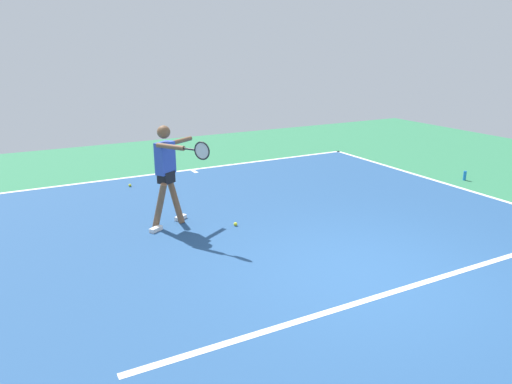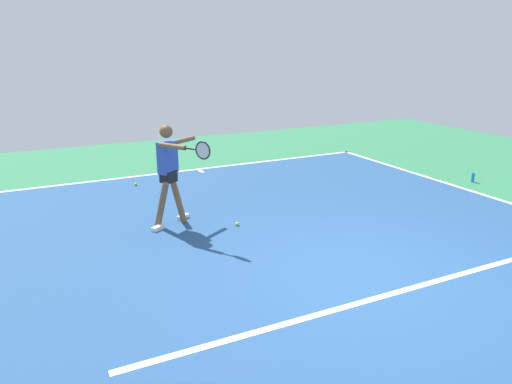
% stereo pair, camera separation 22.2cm
% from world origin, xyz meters
% --- Properties ---
extents(ground_plane, '(22.05, 22.05, 0.00)m').
position_xyz_m(ground_plane, '(0.00, 0.00, 0.00)').
color(ground_plane, '#2D754C').
extents(court_surface, '(9.36, 13.43, 0.00)m').
position_xyz_m(court_surface, '(0.00, 0.00, 0.00)').
color(court_surface, navy).
rests_on(court_surface, ground_plane).
extents(court_line_baseline_near, '(9.36, 0.10, 0.01)m').
position_xyz_m(court_line_baseline_near, '(0.00, -6.67, 0.00)').
color(court_line_baseline_near, white).
rests_on(court_line_baseline_near, ground_plane).
extents(court_line_service, '(7.02, 0.10, 0.01)m').
position_xyz_m(court_line_service, '(0.00, 0.52, 0.00)').
color(court_line_service, white).
rests_on(court_line_service, ground_plane).
extents(court_line_centre_mark, '(0.10, 0.30, 0.01)m').
position_xyz_m(court_line_centre_mark, '(0.00, -6.47, 0.00)').
color(court_line_centre_mark, white).
rests_on(court_line_centre_mark, ground_plane).
extents(tennis_player, '(1.04, 1.39, 1.77)m').
position_xyz_m(tennis_player, '(1.75, -3.12, 1.01)').
color(tennis_player, brown).
rests_on(tennis_player, ground_plane).
extents(tennis_ball_by_sideline, '(0.07, 0.07, 0.07)m').
position_xyz_m(tennis_ball_by_sideline, '(1.76, -5.88, 0.03)').
color(tennis_ball_by_sideline, yellow).
rests_on(tennis_ball_by_sideline, ground_plane).
extents(tennis_ball_near_player, '(0.07, 0.07, 0.07)m').
position_xyz_m(tennis_ball_near_player, '(0.76, -2.56, 0.03)').
color(tennis_ball_near_player, yellow).
rests_on(tennis_ball_near_player, ground_plane).
extents(water_bottle, '(0.07, 0.07, 0.22)m').
position_xyz_m(water_bottle, '(-5.25, -2.71, 0.11)').
color(water_bottle, blue).
rests_on(water_bottle, ground_plane).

